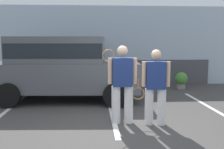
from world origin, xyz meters
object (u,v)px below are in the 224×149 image
parked_suv (63,65)px  tennis_player_woman (155,86)px  tennis_player_man (122,83)px  potted_plant_by_porch (181,80)px

parked_suv → tennis_player_woman: size_ratio=2.72×
tennis_player_man → tennis_player_woman: 0.76m
tennis_player_man → potted_plant_by_porch: bearing=-122.7°
tennis_player_man → potted_plant_by_porch: 5.19m
tennis_player_man → potted_plant_by_porch: size_ratio=2.68×
tennis_player_man → tennis_player_woman: (0.74, -0.17, -0.05)m
parked_suv → potted_plant_by_porch: size_ratio=6.94×
potted_plant_by_porch → parked_suv: bearing=-158.5°
tennis_player_woman → potted_plant_by_porch: tennis_player_woman is taller
tennis_player_man → potted_plant_by_porch: tennis_player_man is taller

